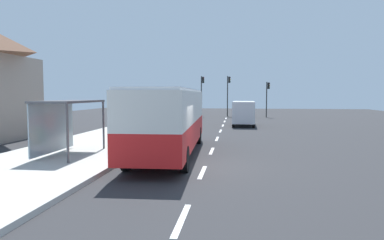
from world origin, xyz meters
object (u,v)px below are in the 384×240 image
Objects in this scene: sedan_near at (242,111)px; recycling_bin_blue at (119,141)px; bus_shelter at (63,113)px; bus at (170,117)px; traffic_light_far_side at (202,90)px; white_van at (244,112)px; traffic_light_median at (228,90)px; recycling_bin_orange at (124,139)px; recycling_bin_yellow at (128,138)px; recycling_bin_green at (132,136)px; traffic_light_near_side at (267,94)px.

recycling_bin_blue is (-6.50, -28.71, -0.14)m from sedan_near.
bus_shelter is (-8.71, -30.01, 1.31)m from sedan_near.
traffic_light_far_side is (-1.39, 30.00, 1.74)m from bus.
white_van reaches higher than sedan_near.
sedan_near is (0.10, 11.97, -0.55)m from white_van.
traffic_light_median is at bearing 129.67° from sedan_near.
recycling_bin_orange is 3.31m from bus_shelter.
recycling_bin_orange and recycling_bin_yellow have the same top height.
traffic_light_far_side is at bearing 87.87° from recycling_bin_orange.
bus is at bearing -25.81° from recycling_bin_yellow.
traffic_light_median reaches higher than white_van.
recycling_bin_blue is at bearing -90.00° from recycling_bin_green.
sedan_near is 27.39m from recycling_bin_green.
recycling_bin_yellow is 30.10m from traffic_light_median.
bus_shelter is at bearing -129.32° from recycling_bin_yellow.
recycling_bin_green is (-6.50, -26.61, -0.14)m from sedan_near.
recycling_bin_yellow is at bearing 50.68° from bus_shelter.
recycling_bin_blue is at bearing 30.45° from bus_shelter.
bus is 11.68× the size of recycling_bin_blue.
recycling_bin_orange is at bearing -111.76° from white_van.
white_van is 5.52× the size of recycling_bin_orange.
sedan_near is 4.00m from traffic_light_near_side.
traffic_light_near_side is 0.85× the size of traffic_light_far_side.
white_van is 5.52× the size of recycling_bin_green.
bus reaches higher than recycling_bin_blue.
recycling_bin_orange is 1.40m from recycling_bin_green.
traffic_light_far_side is at bearing 87.92° from recycling_bin_blue.
traffic_light_far_side is at bearing 87.82° from recycling_bin_yellow.
bus_shelter reaches higher than recycling_bin_orange.
bus is at bearing -11.43° from recycling_bin_orange.
recycling_bin_blue is at bearing -98.43° from traffic_light_median.
white_van is 17.93m from recycling_bin_blue.
traffic_light_far_side is at bearing -167.12° from traffic_light_median.
traffic_light_near_side is 5.38m from traffic_light_median.
traffic_light_near_side is 0.84× the size of traffic_light_median.
bus is 2.76m from recycling_bin_blue.
sedan_near is 6.26m from traffic_light_far_side.
recycling_bin_blue is 31.48m from traffic_light_median.
traffic_light_far_side is (-8.61, 0.80, 0.51)m from traffic_light_near_side.
bus is 30.93m from traffic_light_median.
sedan_near is at bearing -15.46° from traffic_light_far_side.
recycling_bin_orange is at bearing -108.68° from traffic_light_near_side.
bus_shelter is at bearing -162.32° from bus.
bus reaches higher than white_van.
bus is at bearing -93.91° from traffic_light_median.
bus_shelter is (-3.31, -31.50, -1.48)m from traffic_light_far_side.
recycling_bin_yellow is 0.70m from recycling_bin_green.
bus is 2.80m from recycling_bin_orange.
bus_shelter is at bearing -111.21° from traffic_light_near_side.
white_van is at bearing -68.50° from traffic_light_far_side.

